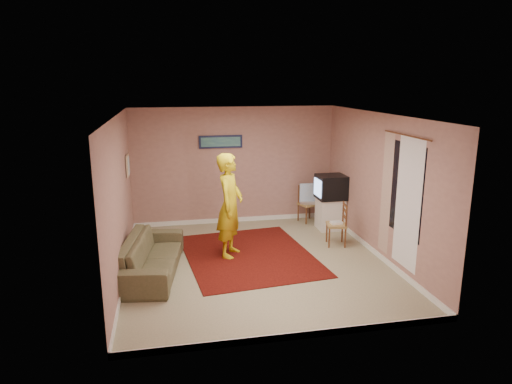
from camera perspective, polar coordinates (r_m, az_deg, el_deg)
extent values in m
plane|color=tan|center=(8.17, 0.06, -8.90)|extent=(5.00, 5.00, 0.00)
cube|color=tan|center=(10.17, -2.72, 3.29)|extent=(4.50, 0.02, 2.60)
cube|color=tan|center=(5.44, 5.28, -6.18)|extent=(4.50, 0.02, 2.60)
cube|color=tan|center=(7.66, -16.69, -0.80)|extent=(0.02, 5.00, 2.60)
cube|color=tan|center=(8.49, 15.13, 0.70)|extent=(0.02, 5.00, 2.60)
cube|color=white|center=(7.56, 0.06, 9.61)|extent=(4.50, 5.00, 0.02)
cube|color=white|center=(10.46, -2.63, -3.47)|extent=(4.50, 0.02, 0.10)
cube|color=white|center=(5.99, 4.98, -17.47)|extent=(4.50, 0.02, 0.10)
cube|color=white|center=(8.05, -16.00, -9.44)|extent=(0.02, 5.00, 0.10)
cube|color=white|center=(8.84, 14.56, -7.22)|extent=(0.02, 5.00, 0.10)
cube|color=black|center=(7.68, 18.10, 0.29)|extent=(0.01, 1.10, 1.50)
cube|color=white|center=(7.59, 18.44, -1.44)|extent=(0.01, 0.75, 2.10)
cube|color=beige|center=(8.18, 15.96, -0.20)|extent=(0.01, 0.35, 2.10)
cylinder|color=brown|center=(7.51, 18.30, 6.74)|extent=(0.02, 1.40, 0.02)
cube|color=#161A3C|center=(10.02, -4.44, 6.28)|extent=(0.95, 0.03, 0.28)
cube|color=#294F72|center=(10.00, -4.42, 6.27)|extent=(0.86, 0.01, 0.20)
cube|color=#CAB08B|center=(9.16, -15.75, 3.20)|extent=(0.03, 0.38, 0.42)
cube|color=silver|center=(9.16, -15.62, 3.21)|extent=(0.01, 0.30, 0.34)
cube|color=#320605|center=(8.52, -0.92, -7.87)|extent=(2.52, 3.01, 0.01)
cube|color=white|center=(10.02, 9.24, -2.70)|extent=(0.53, 0.48, 0.68)
cube|color=black|center=(9.87, 9.37, 0.62)|extent=(0.60, 0.54, 0.52)
cube|color=#8CB2F2|center=(9.77, 7.73, 0.54)|extent=(0.03, 0.43, 0.37)
cube|color=tan|center=(10.46, 6.54, -1.52)|extent=(0.48, 0.47, 0.05)
cube|color=brown|center=(10.40, 6.58, -0.37)|extent=(0.37, 0.16, 0.43)
cube|color=#B9B9BF|center=(10.44, 6.55, -1.24)|extent=(0.42, 0.35, 0.06)
cube|color=#9ACCFD|center=(10.39, 6.58, -0.08)|extent=(0.41, 0.05, 0.43)
cube|color=tan|center=(9.05, 10.00, -4.06)|extent=(0.43, 0.45, 0.05)
cube|color=brown|center=(8.99, 10.06, -2.74)|extent=(0.11, 0.38, 0.44)
cube|color=white|center=(9.04, 10.02, -3.79)|extent=(0.22, 0.17, 0.04)
imported|color=brown|center=(7.86, -12.94, -7.78)|extent=(1.13, 2.22, 0.62)
imported|color=gold|center=(8.24, -3.28, -1.70)|extent=(0.71, 0.82, 1.91)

